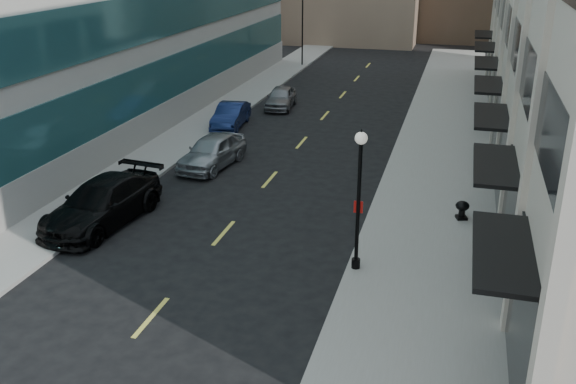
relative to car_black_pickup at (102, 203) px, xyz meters
The scene contains 10 objects.
sidewalk_right 13.88m from the car_black_pickup, 27.40° to the left, with size 5.00×80.00×0.15m, color gray.
sidewalk_left 6.64m from the car_black_pickup, 104.93° to the left, with size 3.00×80.00×0.15m, color gray.
road_centerline 5.93m from the car_black_pickup, 35.11° to the left, with size 0.15×68.20×0.01m.
car_black_pickup is the anchor object (origin of this frame).
car_silver_sedan 7.55m from the car_black_pickup, 77.76° to the left, with size 1.86×4.63×1.58m, color #919499.
car_blue_sedan 14.38m from the car_black_pickup, 90.00° to the left, with size 1.46×4.20×1.38m, color navy.
car_grey_sedan 19.61m from the car_black_pickup, 85.32° to the left, with size 1.65×4.09×1.39m, color slate.
lamppost 10.40m from the car_black_pickup, ahead, with size 0.40×0.40×4.78m.
sign_post 10.22m from the car_black_pickup, ahead, with size 0.30×0.06×2.54m.
urn_planter 13.92m from the car_black_pickup, 15.64° to the left, with size 0.53×0.53×0.73m.
Camera 1 is at (8.11, -6.47, 10.28)m, focal length 40.00 mm.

